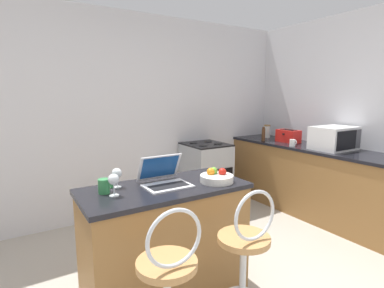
% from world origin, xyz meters
% --- Properties ---
extents(wall_back, '(12.00, 0.06, 2.60)m').
position_xyz_m(wall_back, '(0.00, 2.55, 1.30)').
color(wall_back, silver).
rests_on(wall_back, ground_plane).
extents(breakfast_bar, '(1.23, 0.59, 0.91)m').
position_xyz_m(breakfast_bar, '(-0.32, 0.75, 0.46)').
color(breakfast_bar, olive).
rests_on(breakfast_bar, ground_plane).
extents(counter_right, '(0.67, 3.05, 0.91)m').
position_xyz_m(counter_right, '(2.12, 1.01, 0.46)').
color(counter_right, olive).
rests_on(counter_right, ground_plane).
extents(bar_stool_far, '(0.40, 0.40, 1.02)m').
position_xyz_m(bar_stool_far, '(-0.04, 0.16, 0.48)').
color(bar_stool_far, silver).
rests_on(bar_stool_far, ground_plane).
extents(laptop, '(0.34, 0.31, 0.22)m').
position_xyz_m(laptop, '(-0.30, 0.79, 0.96)').
color(laptop, silver).
rests_on(laptop, breakfast_bar).
extents(microwave, '(0.53, 0.39, 0.28)m').
position_xyz_m(microwave, '(2.14, 1.01, 1.05)').
color(microwave, white).
rests_on(microwave, counter_right).
extents(toaster, '(0.21, 0.31, 0.18)m').
position_xyz_m(toaster, '(2.11, 1.69, 1.00)').
color(toaster, red).
rests_on(toaster, counter_right).
extents(stove_range, '(0.55, 0.61, 0.92)m').
position_xyz_m(stove_range, '(1.04, 2.20, 0.45)').
color(stove_range, '#9EA3A8').
rests_on(stove_range, ground_plane).
extents(fruit_bowl, '(0.26, 0.26, 0.11)m').
position_xyz_m(fruit_bowl, '(0.08, 0.64, 0.94)').
color(fruit_bowl, silver).
rests_on(fruit_bowl, breakfast_bar).
extents(wine_glass_tall, '(0.07, 0.07, 0.14)m').
position_xyz_m(wine_glass_tall, '(-0.63, 0.91, 1.01)').
color(wine_glass_tall, silver).
rests_on(wine_glass_tall, breakfast_bar).
extents(storage_jar, '(0.10, 0.10, 0.20)m').
position_xyz_m(storage_jar, '(2.19, 2.19, 1.01)').
color(storage_jar, silver).
rests_on(storage_jar, counter_right).
extents(pepper_mill, '(0.05, 0.05, 0.21)m').
position_xyz_m(pepper_mill, '(1.88, 1.96, 1.01)').
color(pepper_mill, '#4C2D19').
rests_on(pepper_mill, counter_right).
extents(mug_white, '(0.09, 0.07, 0.09)m').
position_xyz_m(mug_white, '(1.89, 1.43, 0.95)').
color(mug_white, white).
rests_on(mug_white, counter_right).
extents(mug_green, '(0.10, 0.08, 0.10)m').
position_xyz_m(mug_green, '(-0.74, 0.83, 0.96)').
color(mug_green, '#338447').
rests_on(mug_green, breakfast_bar).
extents(wine_glass_short, '(0.08, 0.08, 0.15)m').
position_xyz_m(wine_glass_short, '(-0.70, 0.74, 1.02)').
color(wine_glass_short, silver).
rests_on(wine_glass_short, breakfast_bar).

